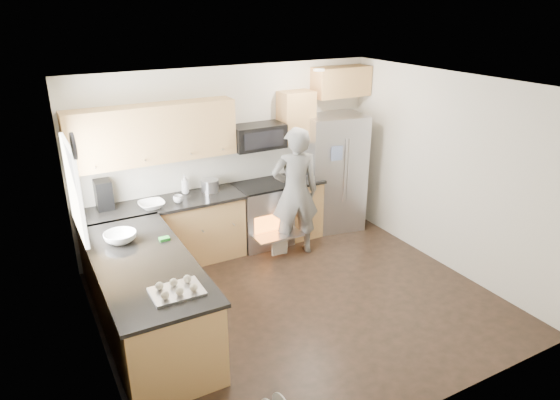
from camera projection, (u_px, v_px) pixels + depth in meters
ground at (300, 303)px, 6.06m from camera, size 4.50×4.50×0.00m
room_shell at (298, 172)px, 5.43m from camera, size 4.54×4.04×2.62m
back_cabinet_run at (199, 192)px, 6.86m from camera, size 4.45×0.64×2.50m
peninsula at (147, 298)px, 5.31m from camera, size 0.96×2.36×1.04m
stove_range at (262, 200)px, 7.34m from camera, size 0.76×0.97×1.79m
refrigerator at (332, 172)px, 7.82m from camera, size 1.00×0.84×1.82m
person at (295, 192)px, 6.97m from camera, size 0.77×0.61×1.85m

